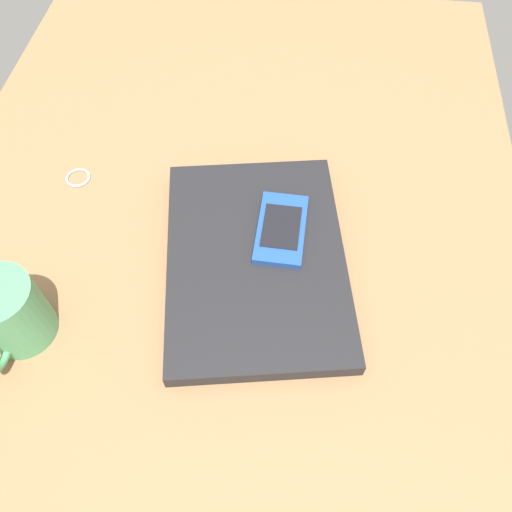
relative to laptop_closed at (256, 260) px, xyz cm
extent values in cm
cube|color=olive|center=(-2.42, -4.74, -2.61)|extent=(120.00, 80.00, 3.00)
cube|color=black|center=(0.00, 0.00, 0.00)|extent=(33.88, 26.95, 2.22)
cube|color=#1E479E|center=(-3.99, 2.72, 1.56)|extent=(10.88, 6.20, 0.89)
cube|color=black|center=(-3.99, 2.72, 2.07)|extent=(6.77, 4.79, 0.14)
torus|color=silver|center=(-11.31, -26.67, -0.93)|extent=(3.47, 3.47, 0.36)
cylinder|color=#4C9360|center=(12.03, -25.70, 3.41)|extent=(7.61, 7.61, 9.04)
camera|label=1|loc=(34.03, 4.01, 54.03)|focal=36.08mm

